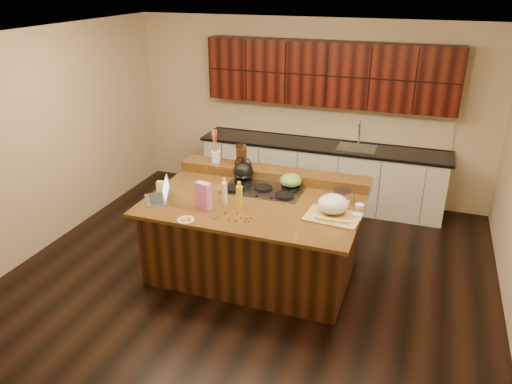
% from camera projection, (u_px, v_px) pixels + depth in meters
% --- Properties ---
extents(room, '(5.52, 5.02, 2.72)m').
position_uv_depth(room, '(254.00, 164.00, 5.45)').
color(room, black).
rests_on(room, ground).
extents(island, '(2.40, 1.60, 0.92)m').
position_uv_depth(island, '(255.00, 236.00, 5.80)').
color(island, black).
rests_on(island, ground).
extents(back_ledge, '(2.40, 0.30, 0.12)m').
position_uv_depth(back_ledge, '(273.00, 174.00, 6.20)').
color(back_ledge, black).
rests_on(back_ledge, island).
extents(cooktop, '(0.92, 0.52, 0.05)m').
position_uv_depth(cooktop, '(263.00, 189.00, 5.87)').
color(cooktop, gray).
rests_on(cooktop, island).
extents(back_counter, '(3.70, 0.66, 2.40)m').
position_uv_depth(back_counter, '(324.00, 140.00, 7.42)').
color(back_counter, silver).
rests_on(back_counter, ground).
extents(kettle, '(0.30, 0.30, 0.22)m').
position_uv_depth(kettle, '(243.00, 171.00, 6.02)').
color(kettle, black).
rests_on(kettle, cooktop).
extents(green_bowl, '(0.35, 0.35, 0.15)m').
position_uv_depth(green_bowl, '(291.00, 180.00, 5.85)').
color(green_bowl, olive).
rests_on(green_bowl, cooktop).
extents(laptop, '(0.43, 0.45, 0.24)m').
position_uv_depth(laptop, '(161.00, 195.00, 5.60)').
color(laptop, '#B7B7BC').
rests_on(laptop, island).
extents(oil_bottle, '(0.08, 0.08, 0.27)m').
position_uv_depth(oil_bottle, '(239.00, 198.00, 5.35)').
color(oil_bottle, yellow).
rests_on(oil_bottle, island).
extents(vinegar_bottle, '(0.08, 0.08, 0.25)m').
position_uv_depth(vinegar_bottle, '(224.00, 193.00, 5.50)').
color(vinegar_bottle, silver).
rests_on(vinegar_bottle, island).
extents(wooden_tray, '(0.59, 0.47, 0.23)m').
position_uv_depth(wooden_tray, '(333.00, 207.00, 5.22)').
color(wooden_tray, tan).
rests_on(wooden_tray, island).
extents(ramekin_a, '(0.12, 0.12, 0.04)m').
position_uv_depth(ramekin_a, '(356.00, 216.00, 5.21)').
color(ramekin_a, white).
rests_on(ramekin_a, island).
extents(ramekin_b, '(0.11, 0.11, 0.04)m').
position_uv_depth(ramekin_b, '(360.00, 206.00, 5.42)').
color(ramekin_b, white).
rests_on(ramekin_b, island).
extents(ramekin_c, '(0.12, 0.12, 0.04)m').
position_uv_depth(ramekin_c, '(345.00, 203.00, 5.51)').
color(ramekin_c, white).
rests_on(ramekin_c, island).
extents(strainer_bowl, '(0.31, 0.31, 0.09)m').
position_uv_depth(strainer_bowl, '(342.00, 196.00, 5.61)').
color(strainer_bowl, '#996B3F').
rests_on(strainer_bowl, island).
extents(kitchen_timer, '(0.10, 0.10, 0.07)m').
position_uv_depth(kitchen_timer, '(297.00, 232.00, 4.85)').
color(kitchen_timer, silver).
rests_on(kitchen_timer, island).
extents(pink_bag, '(0.18, 0.12, 0.30)m').
position_uv_depth(pink_bag, '(204.00, 196.00, 5.36)').
color(pink_bag, '#EA6EC7').
rests_on(pink_bag, island).
extents(candy_plate, '(0.20, 0.20, 0.01)m').
position_uv_depth(candy_plate, '(186.00, 220.00, 5.16)').
color(candy_plate, white).
rests_on(candy_plate, island).
extents(package_box, '(0.11, 0.09, 0.14)m').
position_uv_depth(package_box, '(161.00, 187.00, 5.79)').
color(package_box, gold).
rests_on(package_box, island).
extents(utensil_crock, '(0.16, 0.16, 0.14)m').
position_uv_depth(utensil_crock, '(216.00, 157.00, 6.38)').
color(utensil_crock, white).
rests_on(utensil_crock, back_ledge).
extents(knife_block, '(0.20, 0.24, 0.25)m').
position_uv_depth(knife_block, '(241.00, 156.00, 6.26)').
color(knife_block, black).
rests_on(knife_block, back_ledge).
extents(gumdrop_0, '(0.02, 0.02, 0.02)m').
position_uv_depth(gumdrop_0, '(251.00, 217.00, 5.20)').
color(gumdrop_0, red).
rests_on(gumdrop_0, island).
extents(gumdrop_1, '(0.02, 0.02, 0.02)m').
position_uv_depth(gumdrop_1, '(214.00, 218.00, 5.19)').
color(gumdrop_1, '#198C26').
rests_on(gumdrop_1, island).
extents(gumdrop_2, '(0.02, 0.02, 0.02)m').
position_uv_depth(gumdrop_2, '(225.00, 213.00, 5.30)').
color(gumdrop_2, red).
rests_on(gumdrop_2, island).
extents(gumdrop_3, '(0.02, 0.02, 0.02)m').
position_uv_depth(gumdrop_3, '(218.00, 217.00, 5.20)').
color(gumdrop_3, '#198C26').
rests_on(gumdrop_3, island).
extents(gumdrop_4, '(0.02, 0.02, 0.02)m').
position_uv_depth(gumdrop_4, '(241.00, 216.00, 5.23)').
color(gumdrop_4, red).
rests_on(gumdrop_4, island).
extents(gumdrop_5, '(0.02, 0.02, 0.02)m').
position_uv_depth(gumdrop_5, '(229.00, 219.00, 5.17)').
color(gumdrop_5, '#198C26').
rests_on(gumdrop_5, island).
extents(gumdrop_6, '(0.02, 0.02, 0.02)m').
position_uv_depth(gumdrop_6, '(247.00, 218.00, 5.19)').
color(gumdrop_6, red).
rests_on(gumdrop_6, island).
extents(gumdrop_7, '(0.02, 0.02, 0.02)m').
position_uv_depth(gumdrop_7, '(249.00, 221.00, 5.12)').
color(gumdrop_7, '#198C26').
rests_on(gumdrop_7, island).
extents(gumdrop_8, '(0.02, 0.02, 0.02)m').
position_uv_depth(gumdrop_8, '(236.00, 221.00, 5.13)').
color(gumdrop_8, red).
rests_on(gumdrop_8, island).
extents(gumdrop_9, '(0.02, 0.02, 0.02)m').
position_uv_depth(gumdrop_9, '(241.00, 218.00, 5.20)').
color(gumdrop_9, '#198C26').
rests_on(gumdrop_9, island).
extents(gumdrop_10, '(0.02, 0.02, 0.02)m').
position_uv_depth(gumdrop_10, '(237.00, 213.00, 5.30)').
color(gumdrop_10, red).
rests_on(gumdrop_10, island).
extents(gumdrop_11, '(0.02, 0.02, 0.02)m').
position_uv_depth(gumdrop_11, '(260.00, 217.00, 5.20)').
color(gumdrop_11, '#198C26').
rests_on(gumdrop_11, island).
extents(gumdrop_12, '(0.02, 0.02, 0.02)m').
position_uv_depth(gumdrop_12, '(255.00, 220.00, 5.14)').
color(gumdrop_12, red).
rests_on(gumdrop_12, island).
extents(gumdrop_13, '(0.02, 0.02, 0.02)m').
position_uv_depth(gumdrop_13, '(261.00, 217.00, 5.20)').
color(gumdrop_13, '#198C26').
rests_on(gumdrop_13, island).
extents(gumdrop_14, '(0.02, 0.02, 0.02)m').
position_uv_depth(gumdrop_14, '(245.00, 222.00, 5.12)').
color(gumdrop_14, red).
rests_on(gumdrop_14, island).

